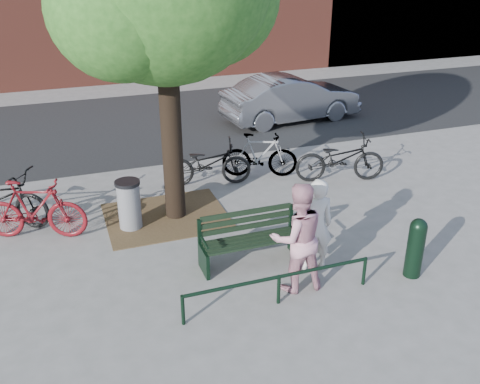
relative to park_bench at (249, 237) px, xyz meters
name	(u,v)px	position (x,y,z in m)	size (l,w,h in m)	color
ground	(251,263)	(0.00, -0.08, -0.48)	(90.00, 90.00, 0.00)	gray
dirt_pit	(166,216)	(-1.00, 2.12, -0.47)	(2.40, 2.00, 0.02)	brown
road	(154,123)	(0.00, 8.42, -0.47)	(40.00, 7.00, 0.01)	black
park_bench	(249,237)	(0.00, 0.00, 0.00)	(1.74, 0.54, 0.97)	black
guard_railing	(279,281)	(0.00, -1.28, -0.08)	(3.06, 0.06, 0.51)	black
person_left	(315,225)	(0.95, -0.56, 0.35)	(0.60, 0.39, 1.65)	silver
person_right	(297,238)	(0.42, -0.97, 0.43)	(0.88, 0.69, 1.82)	#BF8393
bollard	(416,246)	(2.41, -1.32, 0.08)	(0.28, 0.28, 1.05)	black
litter_bin	(129,204)	(-1.74, 1.92, 0.02)	(0.48, 0.48, 0.98)	gray
bicycle_b	(34,210)	(-3.45, 2.12, 0.10)	(0.55, 1.93, 1.16)	#5F0D12
bicycle_c	(208,163)	(0.26, 3.40, 0.04)	(0.69, 1.97, 1.03)	black
bicycle_d	(260,155)	(1.55, 3.44, 0.06)	(0.50, 1.78, 1.07)	gray
bicycle_e	(340,159)	(3.20, 2.59, 0.06)	(0.72, 2.07, 1.09)	black
parked_car	(291,98)	(4.09, 7.24, 0.23)	(1.50, 4.29, 1.41)	slate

